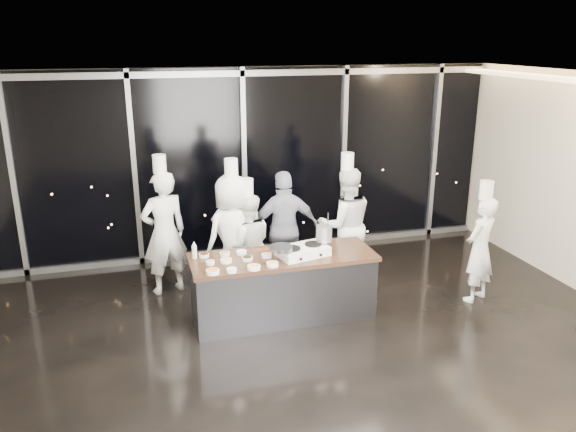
% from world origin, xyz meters
% --- Properties ---
extents(ground, '(9.00, 9.00, 0.00)m').
position_xyz_m(ground, '(0.00, 0.00, 0.00)').
color(ground, black).
rests_on(ground, ground).
extents(room_shell, '(9.02, 7.02, 3.21)m').
position_xyz_m(room_shell, '(0.18, 0.00, 2.25)').
color(room_shell, beige).
rests_on(room_shell, ground).
extents(window_wall, '(8.90, 0.11, 3.20)m').
position_xyz_m(window_wall, '(0.00, 3.43, 1.60)').
color(window_wall, black).
rests_on(window_wall, ground).
extents(demo_counter, '(2.46, 0.86, 0.90)m').
position_xyz_m(demo_counter, '(0.00, 0.90, 0.45)').
color(demo_counter, '#38383D').
rests_on(demo_counter, ground).
extents(stove, '(0.73, 0.54, 0.14)m').
position_xyz_m(stove, '(0.25, 0.83, 0.96)').
color(stove, white).
rests_on(stove, demo_counter).
extents(frying_pan, '(0.55, 0.37, 0.05)m').
position_xyz_m(frying_pan, '(-0.07, 0.75, 1.07)').
color(frying_pan, slate).
rests_on(frying_pan, stove).
extents(stock_pot, '(0.26, 0.26, 0.21)m').
position_xyz_m(stock_pot, '(0.58, 0.92, 1.15)').
color(stock_pot, '#B1B1B3').
rests_on(stock_pot, stove).
extents(prep_bowls, '(1.17, 0.72, 0.05)m').
position_xyz_m(prep_bowls, '(-0.60, 0.79, 0.93)').
color(prep_bowls, white).
rests_on(prep_bowls, demo_counter).
extents(squeeze_bottle, '(0.06, 0.06, 0.24)m').
position_xyz_m(squeeze_bottle, '(-1.14, 1.11, 1.01)').
color(squeeze_bottle, silver).
rests_on(squeeze_bottle, demo_counter).
extents(chef_far_left, '(0.78, 0.63, 2.09)m').
position_xyz_m(chef_far_left, '(-1.46, 2.16, 0.95)').
color(chef_far_left, white).
rests_on(chef_far_left, ground).
extents(chef_left, '(1.05, 0.89, 2.04)m').
position_xyz_m(chef_left, '(-0.50, 1.82, 0.92)').
color(chef_left, white).
rests_on(chef_left, ground).
extents(chef_center, '(0.78, 0.62, 1.76)m').
position_xyz_m(chef_center, '(-0.30, 1.77, 0.78)').
color(chef_center, white).
rests_on(chef_center, ground).
extents(guest, '(1.05, 0.45, 1.79)m').
position_xyz_m(guest, '(0.31, 1.94, 0.89)').
color(guest, '#151B3A').
rests_on(guest, ground).
extents(chef_right, '(0.92, 0.74, 2.03)m').
position_xyz_m(chef_right, '(1.26, 1.85, 0.91)').
color(chef_right, white).
rests_on(chef_right, ground).
extents(chef_side, '(0.67, 0.58, 1.78)m').
position_xyz_m(chef_side, '(2.83, 0.65, 0.80)').
color(chef_side, white).
rests_on(chef_side, ground).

